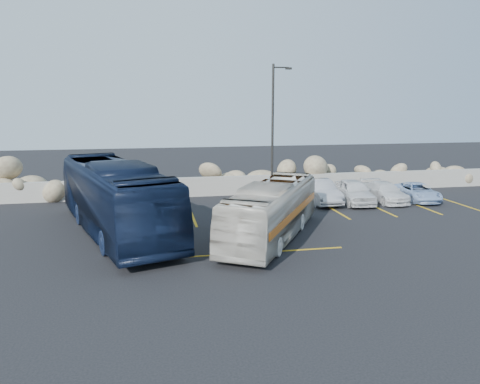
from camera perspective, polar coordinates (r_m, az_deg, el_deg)
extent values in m
plane|color=black|center=(18.58, 3.91, -7.48)|extent=(90.00, 90.00, 0.00)
cube|color=gray|center=(29.85, -1.99, 0.75)|extent=(60.00, 0.40, 1.20)
cube|color=gold|center=(24.82, -5.87, -2.79)|extent=(0.12, 5.00, 0.01)
cube|color=gold|center=(25.75, 5.51, -2.28)|extent=(0.12, 5.00, 0.01)
cube|color=gold|center=(26.63, 11.09, -1.99)|extent=(0.12, 5.00, 0.01)
cube|color=gold|center=(27.70, 16.09, -1.72)|extent=(0.12, 5.00, 0.01)
cube|color=gold|center=(28.97, 20.68, -1.46)|extent=(0.12, 5.00, 0.01)
cube|color=gold|center=(30.40, 24.86, -1.22)|extent=(0.12, 5.00, 0.01)
cube|color=gold|center=(18.54, 0.73, -7.47)|extent=(8.00, 0.12, 0.01)
cylinder|color=#282724|center=(27.52, 3.98, 7.01)|extent=(0.14, 0.14, 8.00)
cylinder|color=#282724|center=(27.65, 5.02, 14.89)|extent=(0.90, 0.08, 0.08)
cube|color=#282724|center=(27.77, 5.94, 14.76)|extent=(0.35, 0.18, 0.12)
imported|color=beige|center=(20.32, 3.90, -2.27)|extent=(6.30, 8.64, 2.46)
imported|color=black|center=(21.81, -14.96, -0.64)|extent=(6.12, 11.96, 3.25)
imported|color=silver|center=(28.28, 13.72, 0.07)|extent=(2.04, 4.22, 1.39)
imported|color=#A6A5AA|center=(27.97, 9.69, 0.09)|extent=(1.49, 4.16, 1.37)
imported|color=silver|center=(29.28, 17.22, 0.00)|extent=(1.66, 3.95, 1.14)
imported|color=#9CB7DD|center=(30.19, 20.81, 0.01)|extent=(2.11, 3.93, 1.05)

